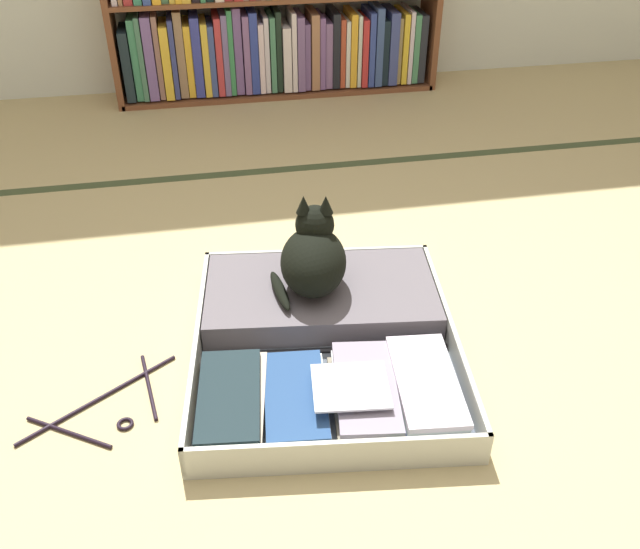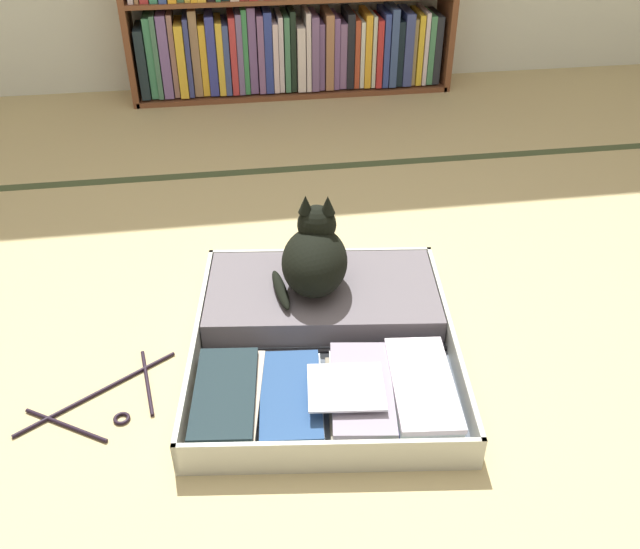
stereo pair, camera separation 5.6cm
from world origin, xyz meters
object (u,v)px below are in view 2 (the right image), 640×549
black_cat (315,256)px  clothes_hanger (106,401)px  open_suitcase (324,333)px  bookshelf (289,1)px

black_cat → clothes_hanger: (-0.57, -0.29, -0.19)m
open_suitcase → black_cat: black_cat is taller
bookshelf → black_cat: (-0.14, -1.84, -0.25)m
black_cat → clothes_hanger: 0.67m
open_suitcase → clothes_hanger: 0.59m
black_cat → clothes_hanger: size_ratio=0.75×
open_suitcase → black_cat: bearing=90.3°
clothes_hanger → bookshelf: bearing=71.5°
open_suitcase → black_cat: 0.22m
open_suitcase → clothes_hanger: open_suitcase is taller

